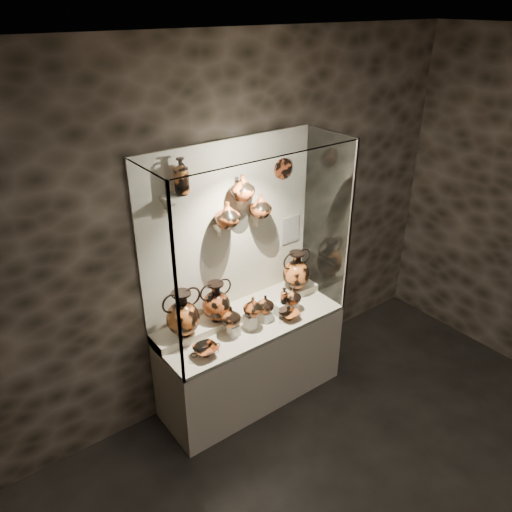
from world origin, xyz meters
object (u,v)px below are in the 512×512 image
(ovoid_vase_b, at_px, (242,187))
(kylix_right, at_px, (289,315))
(jug_a, at_px, (230,316))
(lekythos_tall, at_px, (181,175))
(amphora_left, at_px, (183,313))
(amphora_mid, at_px, (216,301))
(ovoid_vase_a, at_px, (227,215))
(lekythos_small, at_px, (284,295))
(jug_c, at_px, (265,304))
(kylix_left, at_px, (205,350))
(jug_e, at_px, (293,296))
(ovoid_vase_c, at_px, (260,206))
(amphora_right, at_px, (296,270))
(jug_b, at_px, (253,306))

(ovoid_vase_b, bearing_deg, kylix_right, -70.50)
(jug_a, distance_m, lekythos_tall, 1.25)
(amphora_left, relative_size, amphora_mid, 1.10)
(lekythos_tall, xyz_separation_m, ovoid_vase_a, (0.37, -0.04, -0.40))
(lekythos_small, bearing_deg, jug_c, -164.68)
(kylix_left, distance_m, lekythos_tall, 1.40)
(amphora_left, height_order, jug_c, amphora_left)
(jug_e, xyz_separation_m, ovoid_vase_c, (-0.18, 0.26, 0.83))
(amphora_left, xyz_separation_m, jug_c, (0.72, -0.16, -0.10))
(amphora_left, bearing_deg, ovoid_vase_a, 4.02)
(amphora_left, distance_m, jug_c, 0.75)
(amphora_left, xyz_separation_m, ovoid_vase_c, (0.84, 0.07, 0.71))
(jug_c, relative_size, kylix_left, 0.64)
(jug_e, distance_m, kylix_right, 0.18)
(kylix_right, distance_m, lekythos_tall, 1.60)
(jug_e, xyz_separation_m, ovoid_vase_a, (-0.52, 0.25, 0.84))
(amphora_mid, relative_size, lekythos_tall, 1.18)
(amphora_right, height_order, kylix_right, amphora_right)
(jug_a, bearing_deg, lekythos_small, -9.57)
(jug_c, bearing_deg, amphora_mid, 163.19)
(amphora_left, distance_m, ovoid_vase_a, 0.88)
(jug_c, bearing_deg, amphora_left, 174.95)
(kylix_left, height_order, ovoid_vase_c, ovoid_vase_c)
(ovoid_vase_c, bearing_deg, jug_c, -94.12)
(jug_b, xyz_separation_m, lekythos_small, (0.34, 0.00, -0.01))
(kylix_left, xyz_separation_m, ovoid_vase_c, (0.80, 0.33, 0.94))
(jug_b, relative_size, ovoid_vase_c, 0.89)
(lekythos_tall, relative_size, ovoid_vase_a, 1.44)
(jug_c, height_order, ovoid_vase_c, ovoid_vase_c)
(amphora_mid, bearing_deg, ovoid_vase_a, -7.01)
(jug_c, xyz_separation_m, ovoid_vase_b, (-0.07, 0.22, 1.02))
(amphora_right, xyz_separation_m, lekythos_small, (-0.31, -0.20, -0.06))
(jug_e, bearing_deg, jug_c, 175.31)
(amphora_mid, height_order, ovoid_vase_c, ovoid_vase_c)
(jug_a, distance_m, ovoid_vase_b, 1.07)
(jug_e, relative_size, kylix_right, 0.67)
(amphora_mid, bearing_deg, jug_e, -38.23)
(amphora_mid, relative_size, amphora_right, 0.95)
(ovoid_vase_c, bearing_deg, lekythos_tall, -159.36)
(lekythos_tall, bearing_deg, ovoid_vase_c, -22.52)
(amphora_left, distance_m, lekythos_small, 0.93)
(jug_b, distance_m, ovoid_vase_c, 0.86)
(jug_e, relative_size, ovoid_vase_a, 0.70)
(jug_b, distance_m, ovoid_vase_a, 0.82)
(jug_b, relative_size, lekythos_tall, 0.57)
(ovoid_vase_c, bearing_deg, amphora_left, -152.13)
(ovoid_vase_b, distance_m, ovoid_vase_c, 0.28)
(jug_c, xyz_separation_m, ovoid_vase_c, (0.12, 0.23, 0.82))
(amphora_right, relative_size, ovoid_vase_a, 1.78)
(jug_b, bearing_deg, ovoid_vase_b, 47.49)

